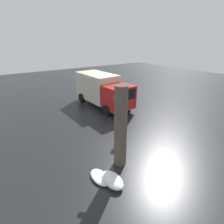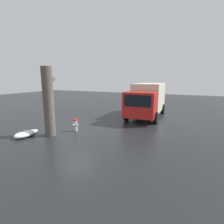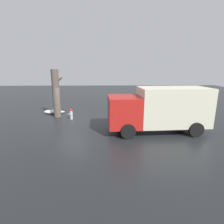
% 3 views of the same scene
% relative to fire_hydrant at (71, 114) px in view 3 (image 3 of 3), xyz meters
% --- Properties ---
extents(ground_plane, '(60.00, 60.00, 0.00)m').
position_rel_fire_hydrant_xyz_m(ground_plane, '(0.00, -0.00, -0.44)').
color(ground_plane, black).
extents(fire_hydrant, '(0.35, 0.45, 0.86)m').
position_rel_fire_hydrant_xyz_m(fire_hydrant, '(0.00, 0.00, 0.00)').
color(fire_hydrant, '#B7B7BC').
rests_on(fire_hydrant, ground_plane).
extents(tree_trunk, '(0.92, 0.61, 4.02)m').
position_rel_fire_hydrant_xyz_m(tree_trunk, '(-1.34, 0.82, 1.58)').
color(tree_trunk, brown).
rests_on(tree_trunk, ground_plane).
extents(delivery_truck, '(6.48, 2.82, 2.90)m').
position_rel_fire_hydrant_xyz_m(delivery_truck, '(6.38, -2.98, 1.13)').
color(delivery_truck, red).
rests_on(delivery_truck, ground_plane).
extents(snow_pile_by_hydrant, '(1.27, 0.75, 0.36)m').
position_rel_fire_hydrant_xyz_m(snow_pile_by_hydrant, '(-2.25, 1.93, -0.27)').
color(snow_pile_by_hydrant, white).
rests_on(snow_pile_by_hydrant, ground_plane).
extents(snow_pile_curbside, '(1.23, 0.68, 0.18)m').
position_rel_fire_hydrant_xyz_m(snow_pile_curbside, '(-1.71, 2.23, -0.36)').
color(snow_pile_curbside, white).
rests_on(snow_pile_curbside, ground_plane).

